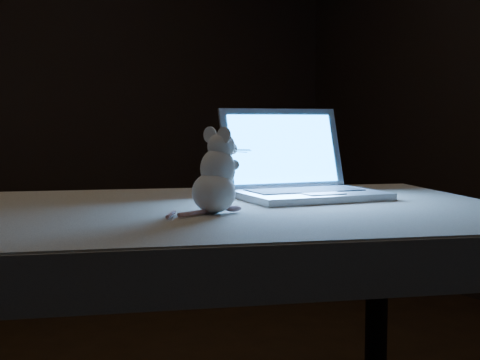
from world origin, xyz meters
TOP-DOWN VIEW (x-y plane):
  - back_wall at (0.00, 2.50)m, footprint 4.50×0.04m
  - table at (-0.02, -0.32)m, footprint 1.68×1.32m
  - tablecloth at (-0.00, -0.33)m, footprint 1.80×1.42m
  - laptop at (0.33, -0.27)m, footprint 0.43×0.38m
  - plush_mouse at (-0.06, -0.42)m, footprint 0.18×0.18m

SIDE VIEW (x-z plane):
  - table at x=-0.02m, z-range 0.00..0.79m
  - tablecloth at x=0.00m, z-range 0.68..0.80m
  - plush_mouse at x=-0.06m, z-range 0.80..1.00m
  - laptop at x=0.33m, z-range 0.80..1.07m
  - back_wall at x=0.00m, z-range 0.00..2.60m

